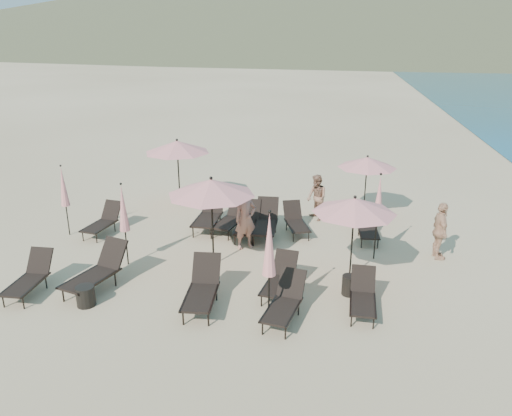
% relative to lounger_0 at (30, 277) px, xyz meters
% --- Properties ---
extents(ground, '(800.00, 800.00, 0.00)m').
position_rel_lounger_0_xyz_m(ground, '(5.69, 0.40, -0.43)').
color(ground, '#D6BA8C').
rests_on(ground, ground).
extents(lounger_0, '(0.64, 1.60, 0.91)m').
position_rel_lounger_0_xyz_m(lounger_0, '(0.00, 0.00, 0.00)').
color(lounger_0, black).
rests_on(lounger_0, ground).
extents(lounger_1, '(1.22, 1.97, 1.06)m').
position_rel_lounger_0_xyz_m(lounger_1, '(1.53, 0.45, 0.07)').
color(lounger_1, black).
rests_on(lounger_1, ground).
extents(lounger_2, '(0.80, 1.81, 1.02)m').
position_rel_lounger_0_xyz_m(lounger_2, '(4.30, 0.04, 0.05)').
color(lounger_2, black).
rests_on(lounger_2, ground).
extents(lounger_3, '(0.92, 1.70, 0.92)m').
position_rel_lounger_0_xyz_m(lounger_3, '(6.23, -0.21, 0.01)').
color(lounger_3, black).
rests_on(lounger_3, ground).
extents(lounger_4, '(0.83, 1.62, 0.89)m').
position_rel_lounger_0_xyz_m(lounger_4, '(6.00, 0.90, -0.01)').
color(lounger_4, black).
rests_on(lounger_4, ground).
extents(lounger_5, '(0.62, 1.51, 0.86)m').
position_rel_lounger_0_xyz_m(lounger_5, '(7.95, 0.38, -0.03)').
color(lounger_5, black).
rests_on(lounger_5, ground).
extents(lounger_6, '(0.84, 1.63, 0.89)m').
position_rel_lounger_0_xyz_m(lounger_6, '(0.08, 3.85, -0.01)').
color(lounger_6, black).
rests_on(lounger_6, ground).
extents(lounger_7, '(0.74, 1.92, 1.18)m').
position_rel_lounger_0_xyz_m(lounger_7, '(3.27, 4.91, 0.14)').
color(lounger_7, black).
rests_on(lounger_7, ground).
extents(lounger_8, '(1.01, 1.76, 0.96)m').
position_rel_lounger_0_xyz_m(lounger_8, '(4.02, 4.71, 0.02)').
color(lounger_8, black).
rests_on(lounger_8, ground).
extents(lounger_9, '(0.74, 1.82, 1.04)m').
position_rel_lounger_0_xyz_m(lounger_9, '(5.16, 4.45, 0.06)').
color(lounger_9, black).
rests_on(lounger_9, ground).
extents(lounger_10, '(1.03, 1.63, 0.88)m').
position_rel_lounger_0_xyz_m(lounger_10, '(6.06, 4.85, -0.02)').
color(lounger_10, black).
rests_on(lounger_10, ground).
extents(lounger_11, '(0.65, 1.53, 0.87)m').
position_rel_lounger_0_xyz_m(lounger_11, '(8.28, 4.69, -0.02)').
color(lounger_11, black).
rests_on(lounger_11, ground).
extents(lounger_12, '(0.65, 1.68, 0.97)m').
position_rel_lounger_0_xyz_m(lounger_12, '(4.60, 4.40, 0.02)').
color(lounger_12, black).
rests_on(lounger_12, ground).
extents(umbrella_open_0, '(2.33, 2.33, 2.50)m').
position_rel_lounger_0_xyz_m(umbrella_open_0, '(4.03, 2.22, 1.79)').
color(umbrella_open_0, black).
rests_on(umbrella_open_0, ground).
extents(umbrella_open_1, '(2.10, 2.10, 2.26)m').
position_rel_lounger_0_xyz_m(umbrella_open_1, '(7.70, 1.96, 1.57)').
color(umbrella_open_1, black).
rests_on(umbrella_open_1, ground).
extents(umbrella_open_2, '(2.31, 2.31, 2.48)m').
position_rel_lounger_0_xyz_m(umbrella_open_2, '(1.67, 6.79, 1.77)').
color(umbrella_open_2, black).
rests_on(umbrella_open_2, ground).
extents(umbrella_open_3, '(1.98, 1.98, 2.13)m').
position_rel_lounger_0_xyz_m(umbrella_open_3, '(8.26, 6.80, 1.46)').
color(umbrella_open_3, black).
rests_on(umbrella_open_3, ground).
extents(umbrella_closed_0, '(0.30, 0.30, 2.59)m').
position_rel_lounger_0_xyz_m(umbrella_closed_0, '(5.89, -0.30, 1.37)').
color(umbrella_closed_0, black).
rests_on(umbrella_closed_0, ground).
extents(umbrella_closed_1, '(0.29, 0.29, 2.50)m').
position_rel_lounger_0_xyz_m(umbrella_closed_1, '(8.39, 3.26, 1.31)').
color(umbrella_closed_1, black).
rests_on(umbrella_closed_1, ground).
extents(umbrella_closed_2, '(0.27, 0.27, 2.27)m').
position_rel_lounger_0_xyz_m(umbrella_closed_2, '(-0.94, 3.56, 1.15)').
color(umbrella_closed_2, black).
rests_on(umbrella_closed_2, ground).
extents(umbrella_closed_3, '(0.27, 0.27, 2.34)m').
position_rel_lounger_0_xyz_m(umbrella_closed_3, '(1.71, 1.85, 1.20)').
color(umbrella_closed_3, black).
rests_on(umbrella_closed_3, ground).
extents(side_table_0, '(0.44, 0.44, 0.48)m').
position_rel_lounger_0_xyz_m(side_table_0, '(1.61, -0.36, -0.19)').
color(side_table_0, black).
rests_on(side_table_0, ground).
extents(side_table_1, '(0.37, 0.37, 0.49)m').
position_rel_lounger_0_xyz_m(side_table_1, '(7.67, 1.11, -0.18)').
color(side_table_1, black).
rests_on(side_table_1, ground).
extents(beachgoer_a, '(0.79, 0.74, 1.82)m').
position_rel_lounger_0_xyz_m(beachgoer_a, '(4.70, 3.47, 0.48)').
color(beachgoer_a, '#A66C5A').
rests_on(beachgoer_a, ground).
extents(beachgoer_b, '(0.89, 0.95, 1.55)m').
position_rel_lounger_0_xyz_m(beachgoer_b, '(6.65, 6.14, 0.35)').
color(beachgoer_b, '#97684E').
rests_on(beachgoer_b, ground).
extents(beachgoer_c, '(0.50, 1.00, 1.64)m').
position_rel_lounger_0_xyz_m(beachgoer_c, '(10.15, 3.59, 0.39)').
color(beachgoer_c, tan).
rests_on(beachgoer_c, ground).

